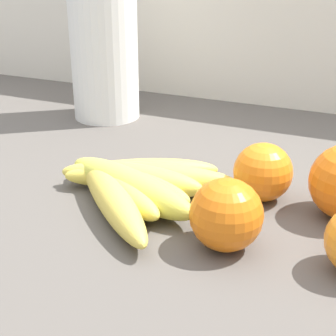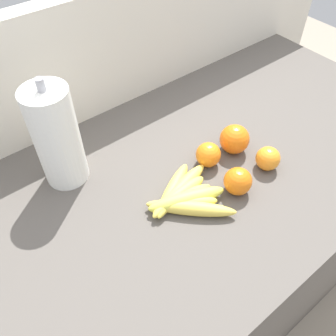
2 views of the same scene
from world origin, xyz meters
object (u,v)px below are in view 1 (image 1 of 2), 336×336
banana_bunch (130,184)px  orange_center (263,172)px  paper_towel_roll (104,36)px  orange_right (226,215)px

banana_bunch → orange_center: orange_center is taller
banana_bunch → paper_towel_roll: (-0.18, 0.26, 0.12)m
orange_center → banana_bunch: bearing=-156.7°
orange_center → paper_towel_roll: 0.39m
orange_right → paper_towel_roll: size_ratio=0.24×
banana_bunch → orange_right: orange_right is taller
banana_bunch → paper_towel_roll: size_ratio=0.74×
orange_center → orange_right: bearing=-93.4°
banana_bunch → orange_center: bearing=23.3°
paper_towel_roll → banana_bunch: bearing=-55.1°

